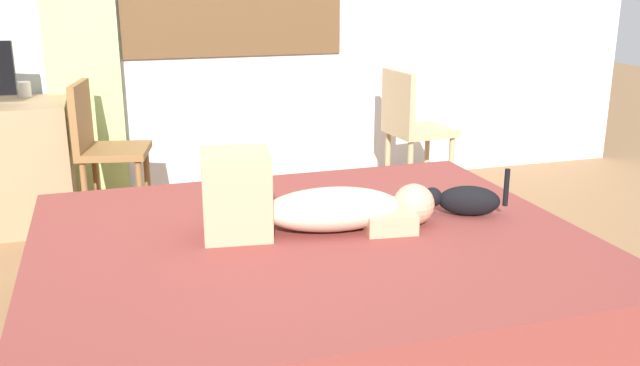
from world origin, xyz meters
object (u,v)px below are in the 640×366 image
(person_lying, at_px, (308,204))
(cup, at_px, (25,89))
(cat, at_px, (465,200))
(bed, at_px, (311,288))
(chair_spare, at_px, (411,125))
(chair_by_desk, at_px, (101,143))

(person_lying, relative_size, cup, 10.37)
(cup, bearing_deg, cat, -46.23)
(bed, relative_size, chair_spare, 2.56)
(bed, relative_size, person_lying, 2.33)
(chair_spare, bearing_deg, cat, -106.50)
(chair_spare, bearing_deg, bed, -125.96)
(bed, distance_m, cup, 2.39)
(chair_by_desk, bearing_deg, bed, -64.80)
(cup, xyz_separation_m, chair_spare, (2.33, -0.40, -0.28))
(chair_by_desk, relative_size, chair_spare, 1.00)
(bed, height_order, cat, cat)
(cat, xyz_separation_m, chair_spare, (0.46, 1.55, -0.01))
(cup, distance_m, chair_spare, 2.39)
(person_lying, bearing_deg, cat, -1.32)
(chair_by_desk, height_order, chair_spare, same)
(cat, distance_m, chair_by_desk, 2.17)
(bed, xyz_separation_m, chair_spare, (1.15, 1.59, 0.29))
(cat, relative_size, cup, 3.66)
(person_lying, xyz_separation_m, chair_by_desk, (-0.78, 1.58, -0.05))
(person_lying, bearing_deg, chair_spare, 53.20)
(cat, relative_size, chair_by_desk, 0.39)
(person_lying, distance_m, chair_spare, 1.92)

